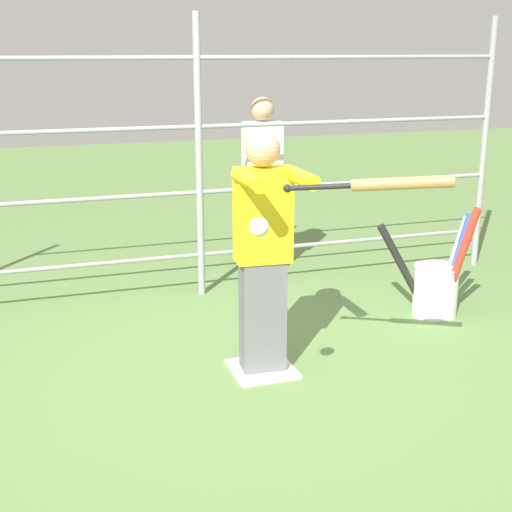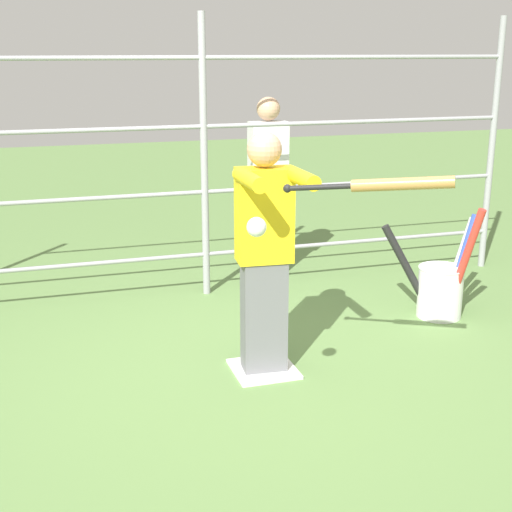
% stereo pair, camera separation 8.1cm
% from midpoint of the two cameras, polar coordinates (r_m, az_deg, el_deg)
% --- Properties ---
extents(ground_plane, '(24.00, 24.00, 0.00)m').
position_cam_midpoint_polar(ground_plane, '(4.69, 1.13, -9.13)').
color(ground_plane, '#608447').
extents(home_plate, '(0.40, 0.40, 0.02)m').
position_cam_midpoint_polar(home_plate, '(4.68, 1.13, -9.02)').
color(home_plate, white).
rests_on(home_plate, ground).
extents(fence_backstop, '(5.48, 0.06, 2.29)m').
position_cam_midpoint_polar(fence_backstop, '(5.84, -3.77, 7.70)').
color(fence_backstop, '#939399').
rests_on(fence_backstop, ground).
extents(batter, '(0.39, 0.53, 1.54)m').
position_cam_midpoint_polar(batter, '(4.38, 1.25, 0.66)').
color(batter, slate).
rests_on(batter, ground).
extents(baseball_bat_swinging, '(0.78, 0.54, 0.14)m').
position_cam_midpoint_polar(baseball_bat_swinging, '(3.82, 11.08, 5.63)').
color(baseball_bat_swinging, black).
extents(softball_in_flight, '(0.10, 0.10, 0.10)m').
position_cam_midpoint_polar(softball_in_flight, '(3.38, 0.73, 2.33)').
color(softball_in_flight, white).
extents(bat_bucket, '(0.93, 0.65, 0.91)m').
position_cam_midpoint_polar(bat_bucket, '(5.71, 15.03, -2.35)').
color(bat_bucket, white).
rests_on(bat_bucket, ground).
extents(bystander_behind_fence, '(0.33, 0.21, 1.61)m').
position_cam_midpoint_polar(bystander_behind_fence, '(6.43, 1.33, 5.74)').
color(bystander_behind_fence, '#3F3F47').
rests_on(bystander_behind_fence, ground).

